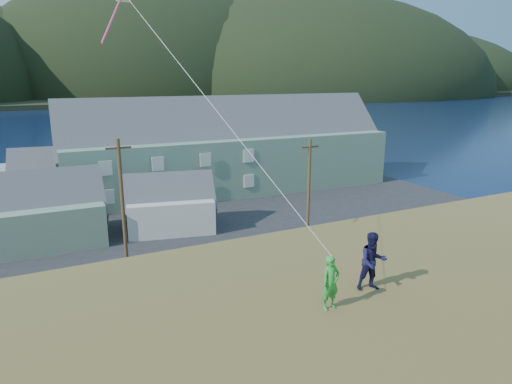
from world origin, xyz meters
TOP-DOWN VIEW (x-y plane):
  - ground at (0.00, 0.00)m, footprint 900.00×900.00m
  - grass_strip at (0.00, -2.00)m, footprint 110.00×8.00m
  - waterfront_lot at (0.00, 17.00)m, footprint 72.00×36.00m
  - wharf at (-6.00, 40.00)m, footprint 26.00×14.00m
  - far_shore at (0.00, 330.00)m, footprint 900.00×320.00m
  - far_hills at (35.59, 279.38)m, footprint 760.00×265.00m
  - lodge at (14.28, 21.44)m, footprint 38.49×12.11m
  - shed_palegreen_near at (-6.82, 11.08)m, footprint 10.25×6.62m
  - shed_white at (3.63, 9.91)m, footprint 8.69×6.67m
  - shed_palegreen_far at (-4.08, 25.48)m, footprint 11.21×7.32m
  - utility_poles at (-2.38, 1.50)m, footprint 28.75×0.24m
  - parked_cars at (-10.11, 21.55)m, footprint 28.03×12.07m
  - kite_flyer_green at (0.14, -18.74)m, footprint 0.60×0.42m
  - kite_flyer_navy at (1.94, -18.34)m, footprint 1.03×0.90m
  - kite_rig at (-3.47, -11.65)m, footprint 2.43×3.93m

SIDE VIEW (x-z plane):
  - ground at x=0.00m, z-range 0.00..0.00m
  - grass_strip at x=0.00m, z-range 0.00..0.10m
  - waterfront_lot at x=0.00m, z-range 0.00..0.12m
  - wharf at x=-6.00m, z-range 0.00..0.90m
  - parked_cars at x=-10.11m, z-range 0.07..1.61m
  - far_shore at x=0.00m, z-range 0.00..2.00m
  - far_hills at x=35.59m, z-range -69.50..73.50m
  - shed_white at x=3.63m, z-range -0.71..5.49m
  - shed_palegreen_far at x=-4.08m, z-range -0.83..6.24m
  - shed_palegreen_near at x=-6.82m, z-range -0.91..6.44m
  - utility_poles at x=-2.38m, z-range -0.15..9.69m
  - lodge at x=14.28m, z-range -1.56..11.84m
  - kite_flyer_green at x=0.14m, z-range 7.20..8.74m
  - kite_flyer_navy at x=1.94m, z-range 7.20..9.00m
  - kite_rig at x=-3.47m, z-range 10.35..21.44m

